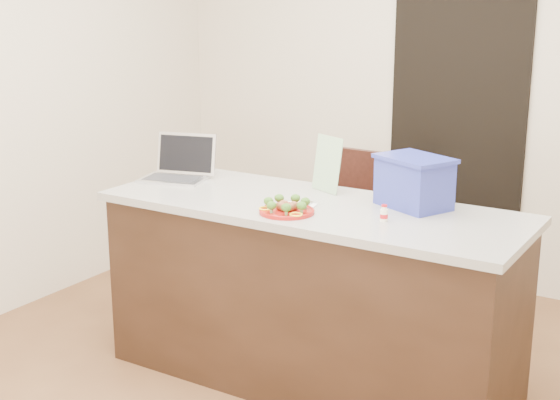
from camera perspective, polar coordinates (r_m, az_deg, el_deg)
The scene contains 16 objects.
ground at distance 3.87m, azimuth 0.28°, elevation -14.39°, with size 4.00×4.00×0.00m, color brown.
room_shell at distance 3.39m, azimuth 0.32°, elevation 10.28°, with size 4.00×4.00×4.00m.
doorway at distance 5.21m, azimuth 12.74°, elevation 4.67°, with size 0.90×0.02×2.00m, color black.
island at distance 3.86m, azimuth 2.24°, elevation -6.84°, with size 2.06×0.76×0.92m.
plate at distance 3.56m, azimuth 0.50°, elevation -0.81°, with size 0.25×0.25×0.02m.
meatballs at distance 3.55m, azimuth 0.47°, elevation -0.44°, with size 0.10×0.10×0.04m.
broccoli at distance 3.55m, azimuth 0.50°, elevation -0.18°, with size 0.21×0.21×0.04m.
pepper_rings at distance 3.56m, azimuth 0.50°, elevation -0.67°, with size 0.23×0.22×0.01m.
napkin at distance 3.65m, azimuth 1.24°, elevation -0.52°, with size 0.16×0.16×0.01m, color white.
fork at distance 3.67m, azimuth 1.06°, elevation -0.34°, with size 0.09×0.16×0.00m.
knife at distance 3.62m, azimuth 1.50°, elevation -0.54°, with size 0.03×0.20×0.01m.
yogurt_bottle at distance 3.46m, azimuth 7.61°, elevation -1.05°, with size 0.04×0.04×0.08m.
laptop at distance 4.24m, azimuth -7.36°, elevation 2.42°, with size 0.39×0.35×0.24m.
leaflet at distance 3.93m, azimuth 3.48°, elevation 2.64°, with size 0.20×0.00×0.28m, color silver.
blue_box at distance 3.68m, azimuth 9.78°, elevation 1.33°, with size 0.41×0.36×0.24m.
chair at distance 4.74m, azimuth 4.73°, elevation -1.49°, with size 0.46×0.46×0.98m.
Camera 1 is at (1.76, -2.88, 1.89)m, focal length 50.00 mm.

